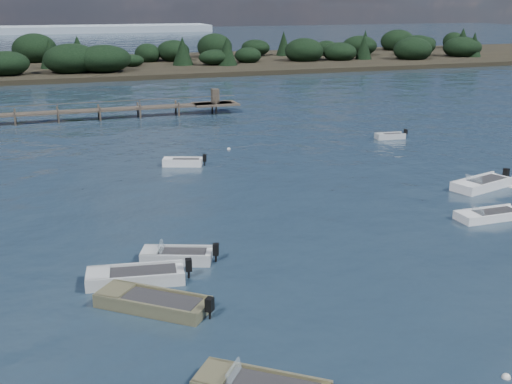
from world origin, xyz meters
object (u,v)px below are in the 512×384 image
object	(u,v)px
dinghy_mid_white_a	(489,216)
dinghy_mid_grey	(136,279)
tender_far_grey_b	(390,137)
dinghy_mid_white_b	(482,185)
dinghy_extra_b	(177,258)
tender_far_white	(183,163)
dinghy_extra_a	(153,305)

from	to	relation	value
dinghy_mid_white_a	dinghy_mid_grey	bearing A→B (deg)	-174.36
tender_far_grey_b	dinghy_mid_grey	bearing A→B (deg)	-138.75
dinghy_mid_white_b	dinghy_extra_b	distance (m)	23.48
tender_far_grey_b	tender_far_white	size ratio (longest dim) A/B	0.89
dinghy_mid_grey	tender_far_grey_b	world-z (taller)	dinghy_mid_grey
dinghy_mid_white_b	dinghy_extra_a	xyz separation A→B (m)	(-24.76, -10.51, -0.01)
dinghy_extra_a	dinghy_mid_grey	bearing A→B (deg)	95.81
dinghy_extra_a	tender_far_white	bearing A→B (deg)	74.42
dinghy_extra_b	dinghy_mid_grey	bearing A→B (deg)	-142.46
dinghy_mid_white_a	tender_far_white	bearing A→B (deg)	128.61
dinghy_mid_white_b	tender_far_grey_b	xyz separation A→B (m)	(2.17, 16.22, -0.02)
tender_far_grey_b	dinghy_extra_b	xyz separation A→B (m)	(-24.91, -22.09, 0.02)
dinghy_mid_grey	dinghy_extra_b	size ratio (longest dim) A/B	1.26
tender_far_grey_b	dinghy_mid_white_a	distance (m)	22.56
tender_far_white	dinghy_extra_b	bearing A→B (deg)	-103.46
dinghy_mid_white_a	dinghy_extra_a	world-z (taller)	dinghy_extra_a
dinghy_mid_grey	tender_far_grey_b	distance (m)	36.21
dinghy_mid_white_b	tender_far_white	bearing A→B (deg)	145.29
tender_far_grey_b	dinghy_extra_a	xyz separation A→B (m)	(-26.93, -26.73, 0.01)
dinghy_mid_white_a	dinghy_mid_white_b	bearing A→B (deg)	55.97
tender_far_white	dinghy_extra_a	size ratio (longest dim) A/B	0.72
dinghy_mid_white_a	dinghy_extra_a	size ratio (longest dim) A/B	0.92
tender_far_white	tender_far_grey_b	bearing A→B (deg)	9.83
dinghy_mid_white_b	tender_far_white	xyz separation A→B (m)	(-18.30, 12.68, -0.01)
dinghy_mid_grey	dinghy_mid_white_a	bearing A→B (deg)	5.64
tender_far_white	dinghy_mid_white_a	world-z (taller)	tender_far_white
dinghy_extra_a	dinghy_mid_white_b	bearing A→B (deg)	22.99
dinghy_mid_white_b	dinghy_mid_grey	bearing A→B (deg)	-163.02
dinghy_extra_b	dinghy_extra_a	xyz separation A→B (m)	(-2.02, -4.63, -0.01)
tender_far_white	dinghy_extra_b	size ratio (longest dim) A/B	0.88
dinghy_mid_white_a	tender_far_grey_b	bearing A→B (deg)	74.80
dinghy_mid_grey	dinghy_mid_white_a	world-z (taller)	dinghy_mid_grey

